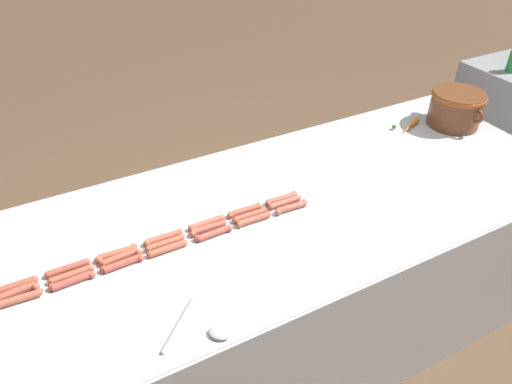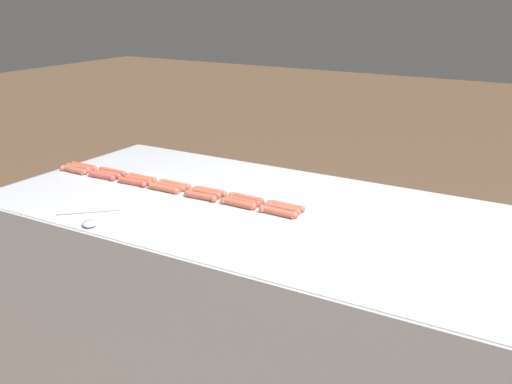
% 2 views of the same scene
% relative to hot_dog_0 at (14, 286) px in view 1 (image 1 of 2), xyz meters
% --- Properties ---
extents(ground_plane, '(20.00, 20.00, 0.00)m').
position_rel_hot_dog_0_xyz_m(ground_plane, '(0.03, 1.13, -0.88)').
color(ground_plane, brown).
extents(griddle_counter, '(1.02, 2.47, 0.86)m').
position_rel_hot_dog_0_xyz_m(griddle_counter, '(0.03, 1.13, -0.45)').
color(griddle_counter, '#ADAFB5').
rests_on(griddle_counter, ground_plane).
extents(hot_dog_0, '(0.03, 0.15, 0.03)m').
position_rel_hot_dog_0_xyz_m(hot_dog_0, '(0.00, 0.00, 0.00)').
color(hot_dog_0, '#B5533F').
rests_on(hot_dog_0, griddle_counter).
extents(hot_dog_1, '(0.03, 0.15, 0.03)m').
position_rel_hot_dog_0_xyz_m(hot_dog_1, '(-0.00, 0.17, 0.00)').
color(hot_dog_1, '#B34F3D').
rests_on(hot_dog_1, griddle_counter).
extents(hot_dog_2, '(0.03, 0.15, 0.03)m').
position_rel_hot_dog_0_xyz_m(hot_dog_2, '(0.00, 0.34, 0.00)').
color(hot_dog_2, '#BD593D').
rests_on(hot_dog_2, griddle_counter).
extents(hot_dog_3, '(0.03, 0.15, 0.03)m').
position_rel_hot_dog_0_xyz_m(hot_dog_3, '(0.00, 0.52, 0.00)').
color(hot_dog_3, '#BE5B44').
rests_on(hot_dog_3, griddle_counter).
extents(hot_dog_4, '(0.03, 0.15, 0.03)m').
position_rel_hot_dog_0_xyz_m(hot_dog_4, '(-0.00, 0.69, 0.00)').
color(hot_dog_4, '#BC5C44').
rests_on(hot_dog_4, griddle_counter).
extents(hot_dog_5, '(0.03, 0.15, 0.03)m').
position_rel_hot_dog_0_xyz_m(hot_dog_5, '(-0.00, 0.86, 0.00)').
color(hot_dog_5, '#BA543E').
rests_on(hot_dog_5, griddle_counter).
extents(hot_dog_6, '(0.03, 0.15, 0.03)m').
position_rel_hot_dog_0_xyz_m(hot_dog_6, '(0.00, 1.03, 0.00)').
color(hot_dog_6, '#B15A45').
rests_on(hot_dog_6, griddle_counter).
extents(hot_dog_7, '(0.04, 0.15, 0.03)m').
position_rel_hot_dog_0_xyz_m(hot_dog_7, '(0.03, 0.00, 0.00)').
color(hot_dog_7, '#BD5945').
rests_on(hot_dog_7, griddle_counter).
extents(hot_dog_8, '(0.03, 0.15, 0.03)m').
position_rel_hot_dog_0_xyz_m(hot_dog_8, '(0.04, 0.18, 0.00)').
color(hot_dog_8, '#B25B42').
rests_on(hot_dog_8, griddle_counter).
extents(hot_dog_9, '(0.04, 0.15, 0.03)m').
position_rel_hot_dog_0_xyz_m(hot_dog_9, '(0.03, 0.35, 0.00)').
color(hot_dog_9, '#B15643').
rests_on(hot_dog_9, griddle_counter).
extents(hot_dog_10, '(0.03, 0.15, 0.03)m').
position_rel_hot_dog_0_xyz_m(hot_dog_10, '(0.03, 0.52, 0.00)').
color(hot_dog_10, '#B45B44').
rests_on(hot_dog_10, griddle_counter).
extents(hot_dog_11, '(0.03, 0.15, 0.03)m').
position_rel_hot_dog_0_xyz_m(hot_dog_11, '(0.03, 0.69, 0.00)').
color(hot_dog_11, '#B75843').
rests_on(hot_dog_11, griddle_counter).
extents(hot_dog_12, '(0.03, 0.15, 0.03)m').
position_rel_hot_dog_0_xyz_m(hot_dog_12, '(0.04, 0.87, 0.00)').
color(hot_dog_12, '#B45440').
rests_on(hot_dog_12, griddle_counter).
extents(hot_dog_13, '(0.03, 0.15, 0.03)m').
position_rel_hot_dog_0_xyz_m(hot_dog_13, '(0.03, 1.03, 0.00)').
color(hot_dog_13, '#BA5C46').
rests_on(hot_dog_13, griddle_counter).
extents(hot_dog_14, '(0.03, 0.15, 0.03)m').
position_rel_hot_dog_0_xyz_m(hot_dog_14, '(0.07, 0.01, 0.00)').
color(hot_dog_14, '#B35D45').
rests_on(hot_dog_14, griddle_counter).
extents(hot_dog_15, '(0.03, 0.15, 0.03)m').
position_rel_hot_dog_0_xyz_m(hot_dog_15, '(0.07, 0.18, 0.00)').
color(hot_dog_15, '#B74F44').
rests_on(hot_dog_15, griddle_counter).
extents(hot_dog_16, '(0.03, 0.15, 0.03)m').
position_rel_hot_dog_0_xyz_m(hot_dog_16, '(0.06, 0.35, 0.00)').
color(hot_dog_16, '#B6503E').
rests_on(hot_dog_16, griddle_counter).
extents(hot_dog_17, '(0.03, 0.15, 0.03)m').
position_rel_hot_dog_0_xyz_m(hot_dog_17, '(0.07, 0.51, 0.00)').
color(hot_dog_17, '#B55C40').
rests_on(hot_dog_17, griddle_counter).
extents(hot_dog_18, '(0.03, 0.15, 0.03)m').
position_rel_hot_dog_0_xyz_m(hot_dog_18, '(0.07, 0.69, 0.00)').
color(hot_dog_18, '#B45442').
rests_on(hot_dog_18, griddle_counter).
extents(hot_dog_19, '(0.03, 0.15, 0.03)m').
position_rel_hot_dog_0_xyz_m(hot_dog_19, '(0.07, 0.87, 0.00)').
color(hot_dog_19, '#B65840').
rests_on(hot_dog_19, griddle_counter).
extents(hot_dog_20, '(0.03, 0.15, 0.03)m').
position_rel_hot_dog_0_xyz_m(hot_dog_20, '(0.07, 1.04, 0.00)').
color(hot_dog_20, '#BD5C46').
rests_on(hot_dog_20, griddle_counter).
extents(bean_pot, '(0.34, 0.27, 0.18)m').
position_rel_hot_dog_0_xyz_m(bean_pot, '(-0.15, 2.17, 0.09)').
color(bean_pot, brown).
rests_on(bean_pot, griddle_counter).
extents(serving_spoon, '(0.21, 0.22, 0.02)m').
position_rel_hot_dog_0_xyz_m(serving_spoon, '(0.46, 0.50, -0.00)').
color(serving_spoon, '#B7B7BC').
rests_on(serving_spoon, griddle_counter).
extents(carrot, '(0.10, 0.17, 0.03)m').
position_rel_hot_dog_0_xyz_m(carrot, '(-0.22, 1.93, 0.00)').
color(carrot, orange).
rests_on(carrot, griddle_counter).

